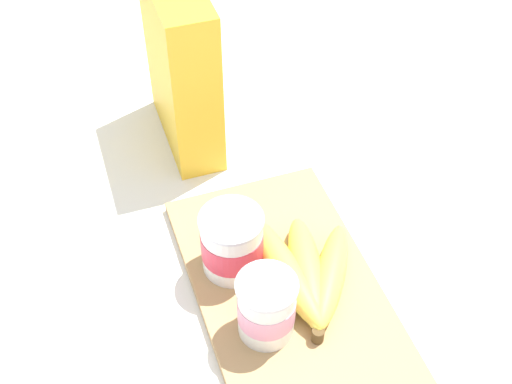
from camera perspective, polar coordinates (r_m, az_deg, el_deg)
ground_plane at (r=0.80m, az=2.60°, el=-8.56°), size 2.40×2.40×0.00m
cutting_board at (r=0.80m, az=2.62°, el=-8.27°), size 0.35×0.21×0.01m
cereal_box at (r=0.93m, az=-6.36°, el=10.60°), size 0.18×0.07×0.24m
yogurt_cup_front at (r=0.72m, az=0.89°, el=-9.83°), size 0.07×0.07×0.08m
yogurt_cup_back at (r=0.78m, az=-2.06°, el=-4.35°), size 0.08×0.08×0.08m
banana_bunch at (r=0.78m, az=4.08°, el=-6.87°), size 0.19×0.14×0.04m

